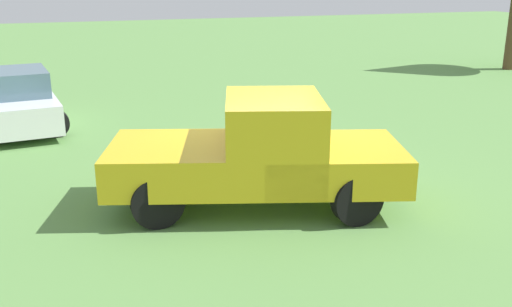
% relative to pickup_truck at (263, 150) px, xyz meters
% --- Properties ---
extents(ground_plane, '(80.00, 80.00, 0.00)m').
position_rel_pickup_truck_xyz_m(ground_plane, '(-0.44, -1.00, -0.95)').
color(ground_plane, '#5B8C47').
extents(pickup_truck, '(5.10, 3.28, 1.83)m').
position_rel_pickup_truck_xyz_m(pickup_truck, '(0.00, 0.00, 0.00)').
color(pickup_truck, black).
rests_on(pickup_truck, ground_plane).
extents(sedan_near, '(2.42, 4.37, 1.47)m').
position_rel_pickup_truck_xyz_m(sedan_near, '(4.05, -6.82, -0.28)').
color(sedan_near, black).
rests_on(sedan_near, ground_plane).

